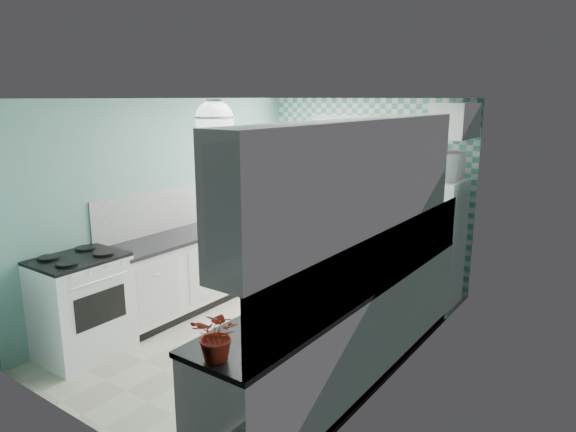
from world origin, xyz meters
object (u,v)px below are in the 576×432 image
Objects in this scene: potted_plant at (218,335)px; ceiling_light at (215,119)px; fridge at (431,242)px; stove at (81,304)px; fruit_bowl at (266,327)px; sink at (400,254)px; microwave at (436,165)px.

ceiling_light is at bearing 132.88° from potted_plant.
stove is at bearing -126.41° from fridge.
potted_plant is (0.00, -0.47, 0.13)m from fruit_bowl.
ceiling_light is at bearing 145.47° from fruit_bowl.
potted_plant reaches higher than stove.
sink is at bearing 89.89° from fruit_bowl.
fruit_bowl is (1.20, -0.83, -1.35)m from ceiling_light.
potted_plant reaches higher than fruit_bowl.
fridge is 4.04m from stove.
sink reaches higher than potted_plant.
fruit_bowl is (0.09, -3.41, 0.20)m from fridge.
stove is 1.65× the size of microwave.
microwave reaches higher than potted_plant.
sink is at bearing 92.76° from microwave.
stove is 2.54m from potted_plant.
stove is 3.24m from sink.
potted_plant is (0.09, -3.88, 0.33)m from fridge.
fridge is 1.56× the size of stove.
sink is at bearing -86.82° from fridge.
ceiling_light reaches higher than stove.
microwave is at bearing 52.87° from fridge.
stove is at bearing 53.19° from microwave.
fridge is 0.94m from microwave.
fridge reaches higher than potted_plant.
fruit_bowl is at bearing 90.00° from potted_plant.
fridge reaches higher than fruit_bowl.
ceiling_light is 2.28m from stove.
stove is (-2.31, -3.30, -0.26)m from fridge.
fridge is (1.11, 2.59, -1.55)m from ceiling_light.
ceiling_light is 2.88m from microwave.
microwave reaches higher than fridge.
fruit_bowl is (2.40, -0.11, 0.46)m from stove.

